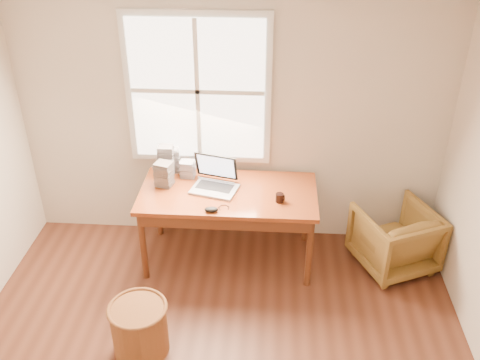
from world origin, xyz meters
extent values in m
cube|color=white|center=(0.00, 0.00, 2.61)|extent=(4.00, 4.50, 0.02)
cube|color=beige|center=(0.00, 2.26, 1.30)|extent=(4.00, 0.02, 2.60)
cube|color=silver|center=(-0.30, 2.22, 1.55)|extent=(1.32, 0.05, 1.42)
cube|color=white|center=(-0.30, 2.19, 1.55)|extent=(1.20, 0.02, 1.30)
cube|color=silver|center=(-0.30, 2.18, 1.55)|extent=(0.04, 0.02, 1.30)
cube|color=silver|center=(-0.30, 2.18, 1.55)|extent=(1.20, 0.02, 0.04)
cube|color=brown|center=(0.00, 1.80, 0.73)|extent=(1.60, 0.80, 0.04)
imported|color=brown|center=(1.55, 1.80, 0.30)|extent=(0.87, 0.88, 0.61)
cylinder|color=brown|center=(-0.59, 0.61, 0.21)|extent=(0.53, 0.53, 0.43)
ellipsoid|color=black|center=(-0.11, 1.47, 0.77)|extent=(0.12, 0.08, 0.04)
cylinder|color=black|center=(0.46, 1.66, 0.79)|extent=(0.09, 0.09, 0.08)
cube|color=silver|center=(-0.56, 2.14, 0.88)|extent=(0.14, 0.12, 0.25)
cube|color=#28282D|center=(-0.59, 1.88, 0.86)|extent=(0.17, 0.16, 0.23)
cube|color=#92939E|center=(-0.60, 2.06, 0.91)|extent=(0.15, 0.13, 0.31)
cube|color=silver|center=(-0.40, 2.05, 0.83)|extent=(0.14, 0.12, 0.16)
camera|label=1|loc=(0.39, -2.28, 3.29)|focal=40.00mm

